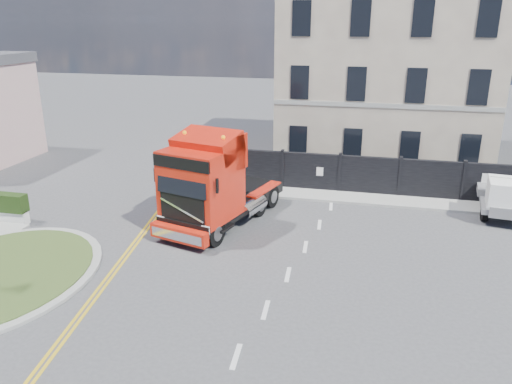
# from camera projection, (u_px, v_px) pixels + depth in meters

# --- Properties ---
(ground) EXTENTS (120.00, 120.00, 0.00)m
(ground) POSITION_uv_depth(u_px,v_px,m) (212.00, 261.00, 18.65)
(ground) COLOR #424244
(ground) RESTS_ON ground
(hoarding_fence) EXTENTS (18.80, 0.25, 2.00)m
(hoarding_fence) POSITION_uv_depth(u_px,v_px,m) (390.00, 177.00, 25.18)
(hoarding_fence) COLOR black
(hoarding_fence) RESTS_ON ground
(georgian_building) EXTENTS (12.30, 10.30, 12.80)m
(georgian_building) POSITION_uv_depth(u_px,v_px,m) (386.00, 67.00, 30.63)
(georgian_building) COLOR beige
(georgian_building) RESTS_ON ground
(pavement_far) EXTENTS (20.00, 1.60, 0.12)m
(pavement_far) POSITION_uv_depth(u_px,v_px,m) (378.00, 200.00, 24.78)
(pavement_far) COLOR #979792
(pavement_far) RESTS_ON ground
(truck) EXTENTS (4.30, 7.36, 4.15)m
(truck) POSITION_uv_depth(u_px,v_px,m) (211.00, 187.00, 21.05)
(truck) COLOR black
(truck) RESTS_ON ground
(flatbed_pickup) EXTENTS (2.43, 4.87, 1.94)m
(flatbed_pickup) POSITION_uv_depth(u_px,v_px,m) (506.00, 196.00, 22.33)
(flatbed_pickup) COLOR slate
(flatbed_pickup) RESTS_ON ground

